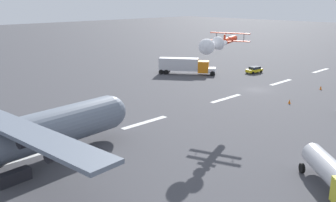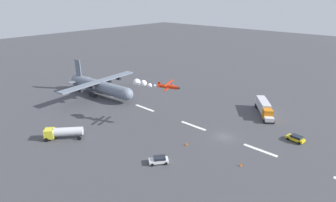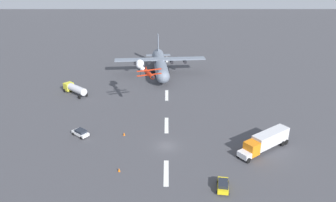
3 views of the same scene
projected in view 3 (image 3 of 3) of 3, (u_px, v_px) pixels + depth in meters
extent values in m
plane|color=#424247|center=(166.00, 146.00, 67.78)|extent=(440.00, 440.00, 0.00)
cube|color=white|center=(166.00, 173.00, 59.08)|extent=(8.00, 0.90, 0.01)
cube|color=white|center=(167.00, 125.00, 76.47)|extent=(8.00, 0.90, 0.01)
cube|color=white|center=(167.00, 95.00, 93.85)|extent=(8.00, 0.90, 0.01)
cube|color=white|center=(167.00, 75.00, 111.23)|extent=(8.00, 0.90, 0.01)
cube|color=white|center=(167.00, 59.00, 128.61)|extent=(8.00, 0.90, 0.01)
cylinder|color=slate|center=(160.00, 64.00, 110.93)|extent=(26.87, 6.46, 4.18)
sphere|color=slate|center=(163.00, 77.00, 98.74)|extent=(3.97, 3.97, 3.97)
cube|color=slate|center=(160.00, 59.00, 110.19)|extent=(5.84, 30.96, 0.40)
cylinder|color=black|center=(135.00, 63.00, 109.50)|extent=(2.49, 1.30, 1.10)
cylinder|color=black|center=(149.00, 62.00, 109.87)|extent=(2.49, 1.30, 1.10)
cylinder|color=black|center=(171.00, 62.00, 110.49)|extent=(2.49, 1.30, 1.10)
cylinder|color=black|center=(185.00, 61.00, 110.86)|extent=(2.49, 1.30, 1.10)
cube|color=slate|center=(158.00, 42.00, 119.17)|extent=(2.82, 0.54, 6.00)
cube|color=slate|center=(158.00, 55.00, 121.05)|extent=(2.77, 9.14, 0.24)
cube|color=black|center=(167.00, 71.00, 113.11)|extent=(3.27, 1.27, 1.20)
cube|color=black|center=(153.00, 71.00, 112.70)|extent=(3.27, 1.27, 1.20)
cylinder|color=red|center=(149.00, 74.00, 77.17)|extent=(5.49, 2.80, 0.94)
cube|color=red|center=(149.00, 75.00, 77.06)|extent=(2.66, 5.91, 0.12)
cube|color=red|center=(149.00, 70.00, 76.61)|extent=(2.66, 5.91, 0.12)
cylinder|color=black|center=(158.00, 71.00, 77.52)|extent=(0.08, 0.08, 1.14)
cylinder|color=black|center=(141.00, 73.00, 76.15)|extent=(0.08, 0.08, 1.14)
cube|color=red|center=(146.00, 69.00, 79.13)|extent=(0.69, 0.34, 1.10)
cube|color=red|center=(146.00, 71.00, 79.29)|extent=(1.26, 2.08, 0.08)
cone|color=black|center=(153.00, 78.00, 74.49)|extent=(0.93, 0.99, 0.80)
sphere|color=white|center=(143.00, 70.00, 80.12)|extent=(0.70, 0.70, 0.70)
sphere|color=white|center=(143.00, 69.00, 81.67)|extent=(1.24, 1.24, 1.24)
sphere|color=white|center=(140.00, 65.00, 82.82)|extent=(1.75, 1.75, 1.75)
sphere|color=white|center=(140.00, 63.00, 85.22)|extent=(2.07, 2.07, 2.07)
cube|color=silver|center=(244.00, 155.00, 62.63)|extent=(2.96, 2.76, 1.10)
cube|color=orange|center=(252.00, 148.00, 63.42)|extent=(3.43, 3.41, 2.60)
cube|color=silver|center=(270.00, 138.00, 66.35)|extent=(7.35, 8.80, 2.80)
cylinder|color=black|center=(248.00, 160.00, 61.81)|extent=(0.93, 1.10, 1.10)
cylinder|color=black|center=(283.00, 144.00, 67.58)|extent=(0.93, 1.10, 1.10)
cylinder|color=black|center=(286.00, 142.00, 68.23)|extent=(0.93, 1.10, 1.10)
cylinder|color=black|center=(239.00, 155.00, 63.67)|extent=(0.93, 1.10, 1.10)
cylinder|color=black|center=(273.00, 139.00, 69.44)|extent=(0.93, 1.10, 1.10)
cylinder|color=black|center=(276.00, 137.00, 70.09)|extent=(0.93, 1.10, 1.10)
cube|color=yellow|center=(69.00, 86.00, 95.94)|extent=(3.26, 3.24, 2.20)
cylinder|color=silver|center=(77.00, 89.00, 93.06)|extent=(6.13, 6.44, 2.10)
cylinder|color=black|center=(64.00, 90.00, 95.93)|extent=(0.91, 0.95, 1.00)
cylinder|color=black|center=(79.00, 97.00, 91.17)|extent=(0.91, 0.95, 1.00)
cylinder|color=black|center=(72.00, 88.00, 97.56)|extent=(0.91, 0.95, 1.00)
cylinder|color=black|center=(86.00, 95.00, 92.80)|extent=(0.91, 0.95, 1.00)
cube|color=yellow|center=(223.00, 186.00, 54.66)|extent=(4.30, 2.39, 0.65)
cube|color=#1E232D|center=(223.00, 183.00, 54.25)|extent=(2.66, 2.00, 0.55)
cylinder|color=black|center=(218.00, 182.00, 56.21)|extent=(0.67, 0.31, 0.64)
cylinder|color=black|center=(217.00, 192.00, 53.62)|extent=(0.67, 0.31, 0.64)
cylinder|color=black|center=(228.00, 182.00, 55.96)|extent=(0.67, 0.31, 0.64)
cylinder|color=black|center=(228.00, 193.00, 53.37)|extent=(0.67, 0.31, 0.64)
cube|color=white|center=(80.00, 133.00, 71.55)|extent=(3.96, 4.28, 0.65)
cube|color=#1E232D|center=(81.00, 131.00, 71.20)|extent=(2.82, 2.93, 0.55)
cylinder|color=black|center=(73.00, 134.00, 71.86)|extent=(0.58, 0.63, 0.64)
cylinder|color=black|center=(81.00, 138.00, 70.21)|extent=(0.58, 0.63, 0.64)
cylinder|color=black|center=(80.00, 131.00, 73.14)|extent=(0.58, 0.63, 0.64)
cylinder|color=black|center=(88.00, 135.00, 71.49)|extent=(0.58, 0.63, 0.64)
cone|color=orange|center=(119.00, 170.00, 59.32)|extent=(0.44, 0.44, 0.75)
cone|color=orange|center=(124.00, 134.00, 71.80)|extent=(0.44, 0.44, 0.75)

